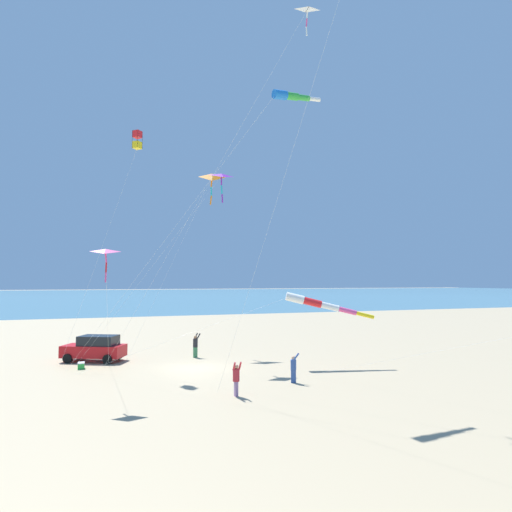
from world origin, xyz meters
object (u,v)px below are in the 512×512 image
(kite_delta_yellow_midlevel, at_px, (221,176))
(kite_delta_striped_overhead, at_px, (306,12))
(kite_windsock_small_distant, at_px, (290,97))
(kite_windsock_rainbow_low_near, at_px, (317,304))
(kite_box_red_high_left, at_px, (137,140))
(cooler_box, at_px, (81,366))
(person_adult_flyer, at_px, (195,344))
(kite_delta_magenta_far_left, at_px, (106,252))
(kite_delta_black_fish_shape, at_px, (212,178))
(person_child_grey_jacket, at_px, (236,377))
(parked_car, at_px, (95,348))
(person_child_green_jacket, at_px, (294,367))

(kite_delta_yellow_midlevel, xyz_separation_m, kite_delta_striped_overhead, (8.14, 3.07, 8.33))
(kite_windsock_small_distant, distance_m, kite_windsock_rainbow_low_near, 13.68)
(kite_delta_yellow_midlevel, height_order, kite_box_red_high_left, kite_box_red_high_left)
(cooler_box, relative_size, kite_box_red_high_left, 0.04)
(cooler_box, bearing_deg, person_adult_flyer, 102.93)
(kite_windsock_small_distant, bearing_deg, kite_delta_magenta_far_left, -98.99)
(kite_delta_black_fish_shape, height_order, kite_box_red_high_left, kite_box_red_high_left)
(kite_windsock_rainbow_low_near, bearing_deg, kite_delta_striped_overhead, -33.00)
(kite_delta_yellow_midlevel, relative_size, kite_box_red_high_left, 0.84)
(person_child_grey_jacket, relative_size, kite_windsock_small_distant, 0.11)
(kite_delta_striped_overhead, bearing_deg, person_child_grey_jacket, -72.32)
(parked_car, distance_m, cooler_box, 2.79)
(kite_delta_striped_overhead, relative_size, kite_delta_black_fish_shape, 1.45)
(person_adult_flyer, xyz_separation_m, kite_delta_striped_overhead, (10.37, 4.44, 20.85))
(kite_box_red_high_left, bearing_deg, kite_delta_yellow_midlevel, 80.63)
(kite_delta_magenta_far_left, bearing_deg, kite_delta_striped_overhead, 88.98)
(kite_windsock_small_distant, relative_size, kite_delta_magenta_far_left, 1.67)
(kite_delta_black_fish_shape, xyz_separation_m, kite_windsock_rainbow_low_near, (9.58, 5.21, -10.53))
(kite_box_red_high_left, bearing_deg, kite_delta_striped_overhead, 44.73)
(kite_delta_black_fish_shape, bearing_deg, person_adult_flyer, -29.99)
(person_child_green_jacket, bearing_deg, kite_windsock_rainbow_low_near, 138.38)
(person_child_green_jacket, xyz_separation_m, kite_delta_yellow_midlevel, (-7.87, -2.28, 12.60))
(person_child_green_jacket, relative_size, kite_delta_black_fish_shape, 0.11)
(kite_delta_yellow_midlevel, bearing_deg, parked_car, -109.07)
(kite_windsock_rainbow_low_near, height_order, kite_box_red_high_left, kite_box_red_high_left)
(parked_car, xyz_separation_m, kite_delta_black_fish_shape, (-2.79, 9.21, 13.81))
(person_adult_flyer, distance_m, person_child_grey_jacket, 11.87)
(kite_windsock_rainbow_low_near, bearing_deg, kite_delta_black_fish_shape, -151.48)
(parked_car, distance_m, kite_windsock_small_distant, 21.85)
(kite_delta_striped_overhead, bearing_deg, kite_windsock_rainbow_low_near, 147.00)
(cooler_box, xyz_separation_m, kite_box_red_high_left, (-0.59, 3.38, 15.67))
(cooler_box, xyz_separation_m, kite_windsock_small_distant, (9.83, 10.82, 15.69))
(cooler_box, xyz_separation_m, kite_delta_magenta_far_left, (8.33, 1.37, 7.01))
(kite_windsock_small_distant, distance_m, kite_delta_black_fish_shape, 15.25)
(parked_car, relative_size, cooler_box, 7.50)
(person_child_green_jacket, height_order, kite_delta_yellow_midlevel, kite_delta_yellow_midlevel)
(kite_windsock_rainbow_low_near, bearing_deg, kite_windsock_small_distant, -38.14)
(kite_windsock_small_distant, bearing_deg, kite_delta_striped_overhead, 128.96)
(kite_delta_black_fish_shape, relative_size, kite_delta_magenta_far_left, 1.58)
(cooler_box, bearing_deg, kite_windsock_small_distant, 47.74)
(kite_delta_magenta_far_left, bearing_deg, person_child_green_jacket, 90.42)
(kite_delta_yellow_midlevel, height_order, kite_delta_magenta_far_left, kite_delta_yellow_midlevel)
(kite_delta_striped_overhead, distance_m, kite_windsock_rainbow_low_near, 18.34)
(kite_delta_yellow_midlevel, bearing_deg, kite_windsock_small_distant, 8.80)
(parked_car, height_order, kite_windsock_rainbow_low_near, kite_windsock_rainbow_low_near)
(kite_delta_magenta_far_left, relative_size, kite_windsock_rainbow_low_near, 0.51)
(person_child_green_jacket, bearing_deg, kite_box_red_high_left, -137.02)
(cooler_box, height_order, kite_delta_magenta_far_left, kite_delta_magenta_far_left)
(person_child_green_jacket, relative_size, kite_windsock_rainbow_low_near, 0.09)
(person_adult_flyer, height_order, kite_delta_yellow_midlevel, kite_delta_yellow_midlevel)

